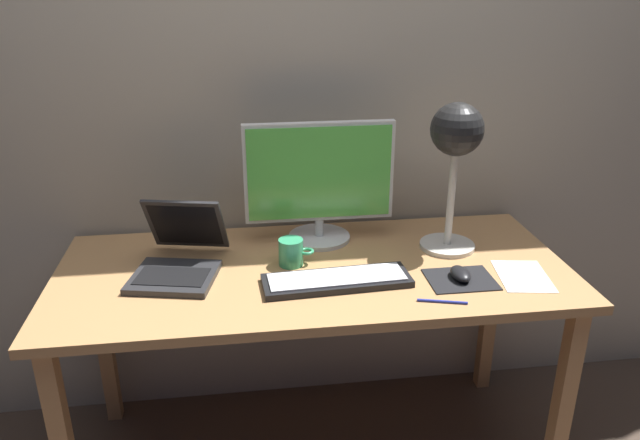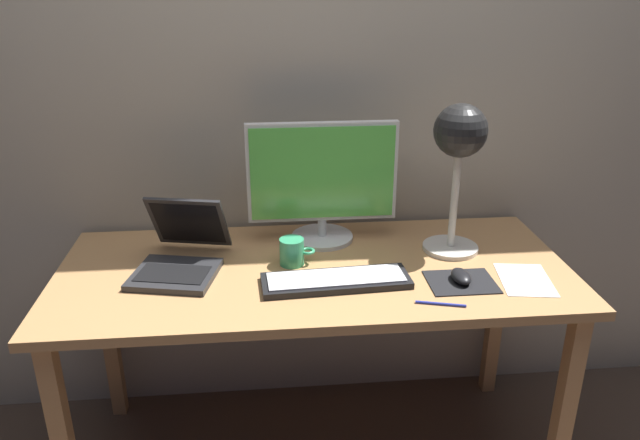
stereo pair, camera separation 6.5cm
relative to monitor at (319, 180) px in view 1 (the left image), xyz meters
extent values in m
cube|color=#B2A893|center=(-0.05, 0.19, 0.34)|extent=(4.80, 0.06, 2.60)
cube|color=tan|center=(-0.05, -0.21, -0.23)|extent=(1.60, 0.70, 0.03)
cube|color=tan|center=(0.69, -0.50, -0.60)|extent=(0.05, 0.05, 0.71)
cube|color=tan|center=(-0.79, 0.08, -0.60)|extent=(0.05, 0.05, 0.71)
cube|color=tan|center=(0.69, 0.08, -0.60)|extent=(0.05, 0.05, 0.71)
cylinder|color=silver|center=(0.00, 0.00, -0.21)|extent=(0.21, 0.21, 0.01)
cylinder|color=silver|center=(0.00, 0.00, -0.17)|extent=(0.03, 0.03, 0.06)
cube|color=silver|center=(0.00, 0.00, 0.03)|extent=(0.50, 0.03, 0.34)
cube|color=#59C64C|center=(0.00, -0.02, 0.03)|extent=(0.48, 0.00, 0.31)
cube|color=black|center=(0.01, -0.33, -0.21)|extent=(0.45, 0.17, 0.02)
cube|color=silver|center=(0.01, -0.33, -0.20)|extent=(0.41, 0.14, 0.01)
cube|color=#28282B|center=(-0.47, -0.24, -0.21)|extent=(0.29, 0.27, 0.02)
cube|color=black|center=(-0.48, -0.26, -0.20)|extent=(0.23, 0.16, 0.00)
cube|color=#28282B|center=(-0.44, -0.08, -0.10)|extent=(0.26, 0.16, 0.20)
cube|color=black|center=(-0.44, -0.08, -0.10)|extent=(0.23, 0.14, 0.17)
cylinder|color=beige|center=(0.42, -0.12, -0.21)|extent=(0.18, 0.18, 0.01)
cylinder|color=silver|center=(0.42, -0.12, -0.02)|extent=(0.02, 0.02, 0.36)
sphere|color=black|center=(0.42, -0.12, 0.19)|extent=(0.17, 0.17, 0.17)
sphere|color=#FFEAB2|center=(0.42, -0.13, 0.15)|extent=(0.06, 0.06, 0.06)
cube|color=black|center=(0.38, -0.36, -0.22)|extent=(0.20, 0.16, 0.00)
ellipsoid|color=black|center=(0.38, -0.35, -0.20)|extent=(0.06, 0.10, 0.03)
cylinder|color=#339966|center=(-0.11, -0.18, -0.17)|extent=(0.08, 0.08, 0.09)
torus|color=#339966|center=(-0.06, -0.18, -0.17)|extent=(0.05, 0.05, 0.01)
cube|color=white|center=(0.58, -0.36, -0.22)|extent=(0.18, 0.23, 0.00)
cylinder|color=#2633A5|center=(0.28, -0.48, -0.21)|extent=(0.14, 0.04, 0.01)
camera|label=1|loc=(-0.26, -1.91, 0.64)|focal=34.20mm
camera|label=2|loc=(-0.19, -1.92, 0.64)|focal=34.20mm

